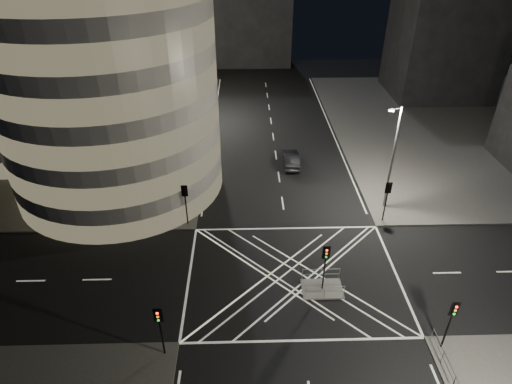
{
  "coord_description": "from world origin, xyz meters",
  "views": [
    {
      "loc": [
        -3.53,
        -24.15,
        23.2
      ],
      "look_at": [
        -2.66,
        7.39,
        3.0
      ],
      "focal_mm": 30.0,
      "sensor_mm": 36.0,
      "label": 1
    }
  ],
  "objects_px": {
    "traffic_signal_island": "(325,260)",
    "traffic_signal_nl": "(160,323)",
    "street_lamp_right_far": "(392,156)",
    "traffic_signal_nr": "(452,317)",
    "central_island": "(322,289)",
    "street_lamp_left_near": "(182,144)",
    "traffic_signal_fl": "(185,198)",
    "street_lamp_left_far": "(199,82)",
    "sedan": "(291,159)",
    "traffic_signal_fr": "(387,195)"
  },
  "relations": [
    {
      "from": "traffic_signal_island",
      "to": "traffic_signal_nl",
      "type": "bearing_deg",
      "value": -153.86
    },
    {
      "from": "traffic_signal_island",
      "to": "street_lamp_right_far",
      "type": "distance_m",
      "value": 13.13
    },
    {
      "from": "traffic_signal_nr",
      "to": "street_lamp_right_far",
      "type": "relative_size",
      "value": 0.4
    },
    {
      "from": "central_island",
      "to": "traffic_signal_nl",
      "type": "bearing_deg",
      "value": -153.86
    },
    {
      "from": "street_lamp_left_near",
      "to": "traffic_signal_fl",
      "type": "bearing_deg",
      "value": -83.03
    },
    {
      "from": "central_island",
      "to": "traffic_signal_nr",
      "type": "bearing_deg",
      "value": -37.93
    },
    {
      "from": "central_island",
      "to": "traffic_signal_fl",
      "type": "bearing_deg",
      "value": 142.46
    },
    {
      "from": "street_lamp_left_far",
      "to": "sedan",
      "type": "bearing_deg",
      "value": -48.84
    },
    {
      "from": "traffic_signal_fl",
      "to": "traffic_signal_island",
      "type": "relative_size",
      "value": 1.0
    },
    {
      "from": "central_island",
      "to": "traffic_signal_fr",
      "type": "xyz_separation_m",
      "value": [
        6.8,
        8.3,
        2.84
      ]
    },
    {
      "from": "traffic_signal_nr",
      "to": "street_lamp_left_far",
      "type": "height_order",
      "value": "street_lamp_left_far"
    },
    {
      "from": "traffic_signal_nl",
      "to": "traffic_signal_island",
      "type": "bearing_deg",
      "value": 26.14
    },
    {
      "from": "traffic_signal_fl",
      "to": "street_lamp_left_near",
      "type": "xyz_separation_m",
      "value": [
        -0.64,
        5.2,
        2.63
      ]
    },
    {
      "from": "traffic_signal_fl",
      "to": "street_lamp_left_near",
      "type": "bearing_deg",
      "value": 96.97
    },
    {
      "from": "traffic_signal_fl",
      "to": "street_lamp_right_far",
      "type": "bearing_deg",
      "value": 6.88
    },
    {
      "from": "traffic_signal_fr",
      "to": "traffic_signal_nr",
      "type": "xyz_separation_m",
      "value": [
        0.0,
        -13.6,
        0.0
      ]
    },
    {
      "from": "traffic_signal_fr",
      "to": "traffic_signal_nr",
      "type": "relative_size",
      "value": 1.0
    },
    {
      "from": "street_lamp_right_far",
      "to": "traffic_signal_fr",
      "type": "bearing_deg",
      "value": -106.11
    },
    {
      "from": "traffic_signal_fr",
      "to": "traffic_signal_island",
      "type": "height_order",
      "value": "same"
    },
    {
      "from": "traffic_signal_fl",
      "to": "traffic_signal_nl",
      "type": "bearing_deg",
      "value": -90.0
    },
    {
      "from": "traffic_signal_fl",
      "to": "street_lamp_right_far",
      "type": "distance_m",
      "value": 18.55
    },
    {
      "from": "central_island",
      "to": "street_lamp_left_near",
      "type": "bearing_deg",
      "value": 130.27
    },
    {
      "from": "street_lamp_left_far",
      "to": "sedan",
      "type": "xyz_separation_m",
      "value": [
        10.94,
        -12.51,
        -4.77
      ]
    },
    {
      "from": "traffic_signal_fl",
      "to": "traffic_signal_nr",
      "type": "distance_m",
      "value": 22.24
    },
    {
      "from": "central_island",
      "to": "street_lamp_left_far",
      "type": "bearing_deg",
      "value": 109.95
    },
    {
      "from": "sedan",
      "to": "central_island",
      "type": "bearing_deg",
      "value": 92.68
    },
    {
      "from": "traffic_signal_nl",
      "to": "sedan",
      "type": "height_order",
      "value": "traffic_signal_nl"
    },
    {
      "from": "traffic_signal_island",
      "to": "street_lamp_left_far",
      "type": "relative_size",
      "value": 0.4
    },
    {
      "from": "traffic_signal_fl",
      "to": "traffic_signal_fr",
      "type": "height_order",
      "value": "same"
    },
    {
      "from": "central_island",
      "to": "traffic_signal_fl",
      "type": "relative_size",
      "value": 0.75
    },
    {
      "from": "traffic_signal_fl",
      "to": "street_lamp_left_far",
      "type": "relative_size",
      "value": 0.4
    },
    {
      "from": "traffic_signal_nl",
      "to": "traffic_signal_fr",
      "type": "distance_m",
      "value": 22.24
    },
    {
      "from": "central_island",
      "to": "traffic_signal_fl",
      "type": "xyz_separation_m",
      "value": [
        -10.8,
        8.3,
        2.84
      ]
    },
    {
      "from": "sedan",
      "to": "traffic_signal_nr",
      "type": "bearing_deg",
      "value": 107.89
    },
    {
      "from": "street_lamp_left_far",
      "to": "sedan",
      "type": "relative_size",
      "value": 2.14
    },
    {
      "from": "central_island",
      "to": "street_lamp_left_far",
      "type": "height_order",
      "value": "street_lamp_left_far"
    },
    {
      "from": "traffic_signal_island",
      "to": "traffic_signal_fl",
      "type": "bearing_deg",
      "value": 142.46
    },
    {
      "from": "traffic_signal_nr",
      "to": "street_lamp_left_far",
      "type": "relative_size",
      "value": 0.4
    },
    {
      "from": "traffic_signal_fl",
      "to": "traffic_signal_island",
      "type": "distance_m",
      "value": 13.62
    },
    {
      "from": "traffic_signal_fl",
      "to": "street_lamp_left_far",
      "type": "xyz_separation_m",
      "value": [
        -0.64,
        23.2,
        2.63
      ]
    },
    {
      "from": "traffic_signal_fr",
      "to": "street_lamp_left_near",
      "type": "bearing_deg",
      "value": 164.08
    },
    {
      "from": "traffic_signal_island",
      "to": "sedan",
      "type": "bearing_deg",
      "value": 91.51
    },
    {
      "from": "traffic_signal_nr",
      "to": "street_lamp_left_near",
      "type": "xyz_separation_m",
      "value": [
        -18.24,
        18.8,
        2.63
      ]
    },
    {
      "from": "traffic_signal_island",
      "to": "street_lamp_left_near",
      "type": "height_order",
      "value": "street_lamp_left_near"
    },
    {
      "from": "traffic_signal_nr",
      "to": "sedan",
      "type": "height_order",
      "value": "traffic_signal_nr"
    },
    {
      "from": "street_lamp_left_far",
      "to": "sedan",
      "type": "height_order",
      "value": "street_lamp_left_far"
    },
    {
      "from": "traffic_signal_fl",
      "to": "traffic_signal_nr",
      "type": "bearing_deg",
      "value": -37.69
    },
    {
      "from": "street_lamp_left_far",
      "to": "street_lamp_right_far",
      "type": "xyz_separation_m",
      "value": [
        18.87,
        -21.0,
        0.0
      ]
    },
    {
      "from": "traffic_signal_fr",
      "to": "sedan",
      "type": "height_order",
      "value": "traffic_signal_fr"
    },
    {
      "from": "traffic_signal_nr",
      "to": "street_lamp_left_near",
      "type": "distance_m",
      "value": 26.32
    }
  ]
}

